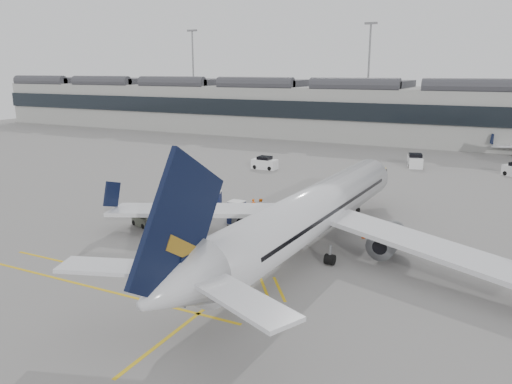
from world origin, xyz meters
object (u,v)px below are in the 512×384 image
at_px(belt_loader, 321,211).
at_px(airliner_main, 310,214).
at_px(ramp_agent_a, 254,206).
at_px(baggage_cart_a, 238,216).
at_px(pushback_tug, 144,220).
at_px(ramp_agent_b, 260,208).

bearing_deg(belt_loader, airliner_main, -64.59).
relative_size(belt_loader, ramp_agent_a, 3.02).
relative_size(airliner_main, baggage_cart_a, 20.20).
relative_size(ramp_agent_a, pushback_tug, 0.61).
bearing_deg(baggage_cart_a, ramp_agent_b, 94.08).
relative_size(ramp_agent_a, ramp_agent_b, 0.81).
xyz_separation_m(airliner_main, baggage_cart_a, (-8.47, 3.36, -2.23)).
bearing_deg(ramp_agent_b, baggage_cart_a, 43.99).
relative_size(belt_loader, ramp_agent_b, 2.44).
bearing_deg(airliner_main, belt_loader, 106.64).
xyz_separation_m(belt_loader, pushback_tug, (-14.19, -10.54, 0.01)).
distance_m(baggage_cart_a, ramp_agent_a, 4.53).
bearing_deg(ramp_agent_b, ramp_agent_a, -71.55).
xyz_separation_m(airliner_main, pushback_tug, (-16.59, -0.53, -2.65)).
relative_size(ramp_agent_b, pushback_tug, 0.75).
distance_m(belt_loader, ramp_agent_a, 6.99).
distance_m(airliner_main, ramp_agent_b, 10.81).
distance_m(airliner_main, ramp_agent_a, 12.23).
height_order(belt_loader, ramp_agent_b, ramp_agent_b).
relative_size(belt_loader, baggage_cart_a, 2.31).
bearing_deg(ramp_agent_a, belt_loader, -20.33).
distance_m(airliner_main, pushback_tug, 16.81).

